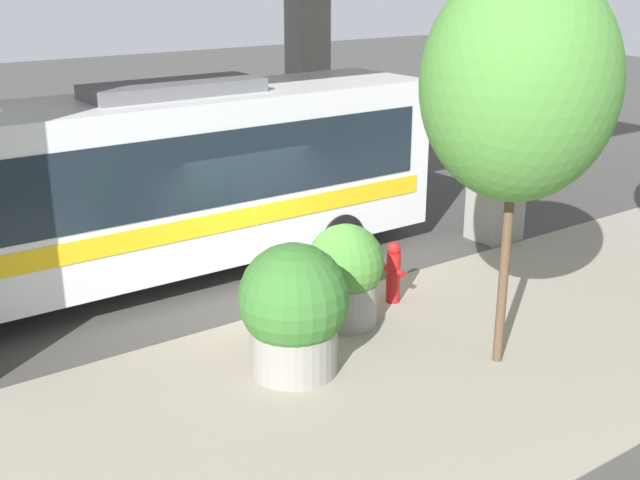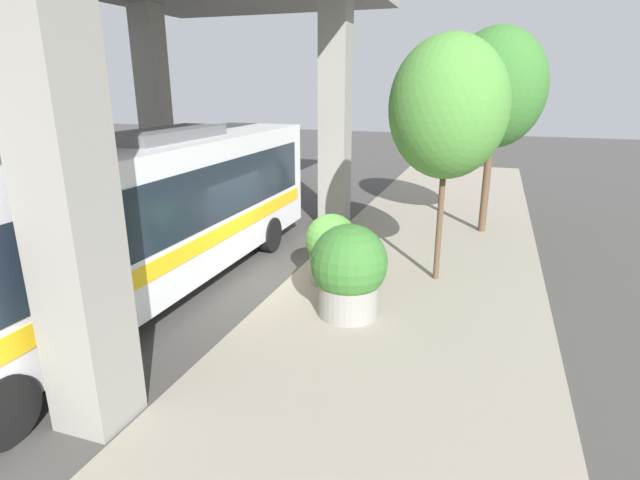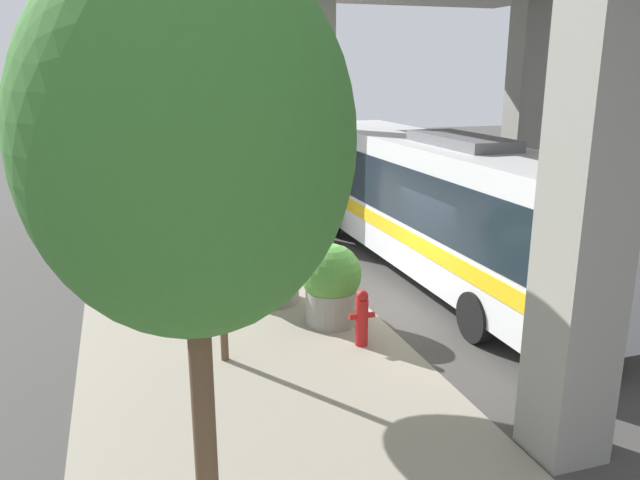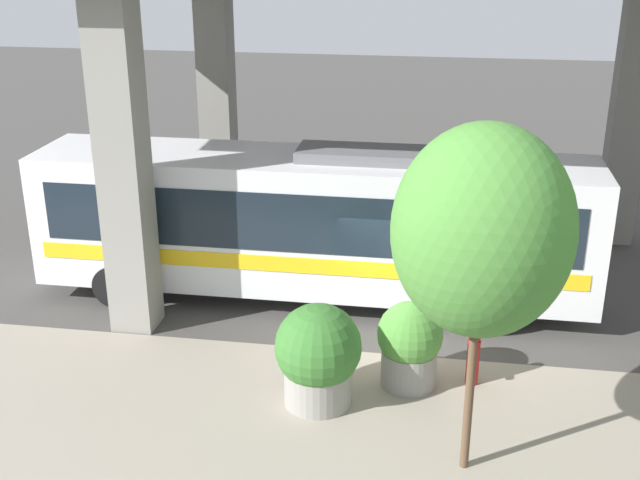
% 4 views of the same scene
% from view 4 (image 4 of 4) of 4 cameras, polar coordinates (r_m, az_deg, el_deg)
% --- Properties ---
extents(ground_plane, '(80.00, 80.00, 0.00)m').
position_cam_4_polar(ground_plane, '(16.68, 5.09, -8.15)').
color(ground_plane, '#474442').
rests_on(ground_plane, ground).
extents(sidewalk_strip, '(6.00, 40.00, 0.02)m').
position_cam_4_polar(sidewalk_strip, '(14.15, 4.17, -14.09)').
color(sidewalk_strip, gray).
rests_on(sidewalk_strip, ground).
extents(bus, '(2.54, 12.65, 3.67)m').
position_cam_4_polar(bus, '(18.26, -0.50, 1.54)').
color(bus, silver).
rests_on(bus, ground).
extents(fire_hydrant, '(0.51, 0.24, 1.13)m').
position_cam_4_polar(fire_hydrant, '(15.65, 10.84, -8.23)').
color(fire_hydrant, '#B21919').
rests_on(fire_hydrant, ground).
extents(planter_front, '(1.25, 1.25, 1.71)m').
position_cam_4_polar(planter_front, '(15.31, 6.40, -7.37)').
color(planter_front, gray).
rests_on(planter_front, ground).
extents(planter_middle, '(1.58, 1.58, 1.96)m').
position_cam_4_polar(planter_middle, '(14.62, -0.12, -8.21)').
color(planter_middle, gray).
rests_on(planter_middle, ground).
extents(street_tree_near, '(2.66, 2.66, 5.72)m').
position_cam_4_polar(street_tree_near, '(11.79, 11.48, 0.60)').
color(street_tree_near, brown).
rests_on(street_tree_near, ground).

